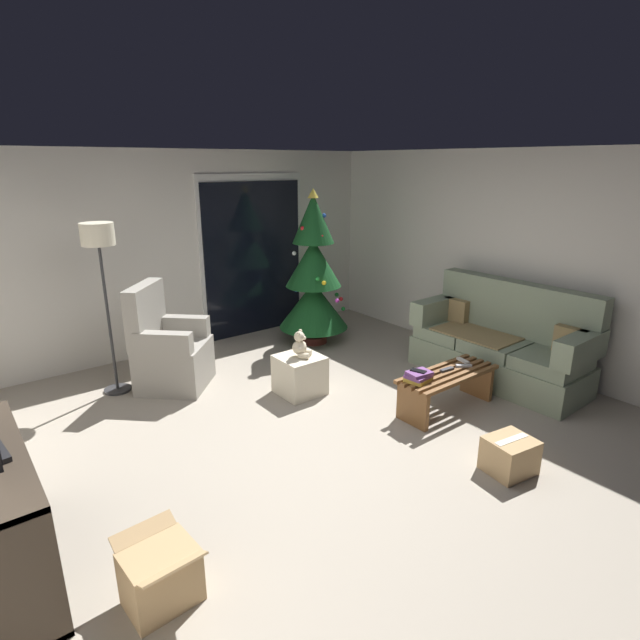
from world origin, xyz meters
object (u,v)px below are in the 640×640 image
object	(u,v)px
coffee_table	(447,385)
armchair	(169,351)
couch	(501,344)
remote_graphite	(447,369)
floor_lamp	(100,251)
remote_silver	(464,366)
cardboard_box_taped_mid_floor	(510,455)
book_stack	(419,376)
cell_phone	(418,371)
ottoman	(300,375)
remote_white	(463,361)
teddy_bear_cream	(300,346)
cardboard_box_open_near_shelf	(161,576)
christmas_tree	(313,277)

from	to	relation	value
coffee_table	armchair	distance (m)	2.93
couch	remote_graphite	distance (m)	1.07
floor_lamp	couch	bearing A→B (deg)	-33.26
remote_silver	cardboard_box_taped_mid_floor	size ratio (longest dim) A/B	0.39
coffee_table	armchair	xyz separation A→B (m)	(-1.92, 2.21, 0.14)
book_stack	cell_phone	bearing A→B (deg)	106.50
book_stack	ottoman	bearing A→B (deg)	115.03
couch	remote_silver	world-z (taller)	couch
remote_graphite	floor_lamp	xyz separation A→B (m)	(-2.46, 2.40, 1.10)
remote_white	book_stack	world-z (taller)	book_stack
teddy_bear_cream	book_stack	bearing A→B (deg)	-65.07
cardboard_box_taped_mid_floor	armchair	bearing A→B (deg)	114.81
floor_lamp	cardboard_box_taped_mid_floor	distance (m)	4.18
remote_white	teddy_bear_cream	world-z (taller)	teddy_bear_cream
coffee_table	remote_silver	size ratio (longest dim) A/B	7.05
armchair	cardboard_box_taped_mid_floor	distance (m)	3.52
cardboard_box_open_near_shelf	coffee_table	bearing A→B (deg)	9.33
remote_graphite	christmas_tree	distance (m)	2.38
floor_lamp	remote_silver	bearing A→B (deg)	-42.49
book_stack	christmas_tree	size ratio (longest dim) A/B	0.13
remote_graphite	ottoman	distance (m)	1.51
christmas_tree	cardboard_box_taped_mid_floor	xyz separation A→B (m)	(-0.60, -3.34, -0.76)
book_stack	christmas_tree	distance (m)	2.42
floor_lamp	teddy_bear_cream	bearing A→B (deg)	-39.58
cardboard_box_open_near_shelf	cardboard_box_taped_mid_floor	size ratio (longest dim) A/B	1.22
couch	ottoman	size ratio (longest dim) A/B	4.44
coffee_table	remote_graphite	bearing A→B (deg)	54.97
floor_lamp	ottoman	bearing A→B (deg)	-39.52
cell_phone	armchair	world-z (taller)	armchair
cardboard_box_taped_mid_floor	teddy_bear_cream	bearing A→B (deg)	102.13
book_stack	teddy_bear_cream	size ratio (longest dim) A/B	0.92
remote_silver	teddy_bear_cream	bearing A→B (deg)	79.98
remote_silver	christmas_tree	world-z (taller)	christmas_tree
remote_white	book_stack	xyz separation A→B (m)	(-0.73, -0.04, 0.04)
coffee_table	ottoman	size ratio (longest dim) A/B	2.50
cell_phone	ottoman	size ratio (longest dim) A/B	0.33
remote_silver	remote_white	bearing A→B (deg)	-13.98
coffee_table	cardboard_box_taped_mid_floor	distance (m)	1.09
ottoman	cardboard_box_open_near_shelf	size ratio (longest dim) A/B	0.90
couch	ottoman	xyz separation A→B (m)	(-2.01, 1.06, -0.19)
remote_white	cardboard_box_taped_mid_floor	world-z (taller)	remote_white
remote_graphite	cell_phone	xyz separation A→B (m)	(-0.41, 0.01, 0.09)
remote_graphite	teddy_bear_cream	xyz separation A→B (m)	(-0.94, 1.14, 0.13)
remote_white	remote_graphite	xyz separation A→B (m)	(-0.32, -0.05, 0.00)
christmas_tree	teddy_bear_cream	bearing A→B (deg)	-132.16
remote_silver	remote_white	size ratio (longest dim) A/B	1.00
armchair	cardboard_box_open_near_shelf	world-z (taller)	armchair
remote_white	armchair	bearing A→B (deg)	149.12
remote_graphite	floor_lamp	distance (m)	3.61
cardboard_box_open_near_shelf	cell_phone	bearing A→B (deg)	11.58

